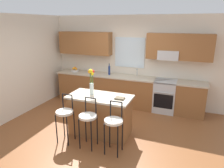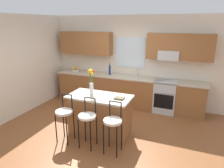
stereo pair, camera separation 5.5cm
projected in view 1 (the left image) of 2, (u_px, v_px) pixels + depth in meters
ground_plane at (104, 130)px, 4.93m from camera, size 14.00×14.00×0.00m
wall_left at (24, 65)px, 5.71m from camera, size 0.12×4.60×2.70m
back_wall_assembly at (130, 56)px, 6.26m from camera, size 5.60×0.50×2.70m
counter_run at (126, 91)px, 6.32m from camera, size 4.56×0.64×0.92m
sink_faucet at (137, 72)px, 6.17m from camera, size 0.02×0.13×0.23m
oven_range at (165, 96)px, 5.89m from camera, size 0.60×0.64×0.92m
kitchen_island at (100, 115)px, 4.67m from camera, size 1.42×0.71×0.92m
bar_stool_near at (65, 114)px, 4.30m from camera, size 0.36×0.36×1.04m
bar_stool_middle at (88, 118)px, 4.11m from camera, size 0.36×0.36×1.04m
bar_stool_far at (114, 123)px, 3.92m from camera, size 0.36×0.36×1.04m
flower_vase at (91, 79)px, 4.55m from camera, size 0.14×0.17×0.59m
cookbook at (120, 98)px, 4.36m from camera, size 0.20×0.15×0.03m
fruit_bowl_oranges at (75, 70)px, 6.80m from camera, size 0.24×0.24×0.16m
bottle_olive_oil at (109, 70)px, 6.34m from camera, size 0.06×0.06×0.36m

